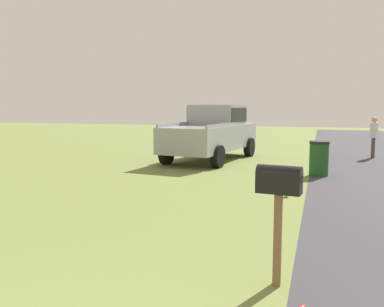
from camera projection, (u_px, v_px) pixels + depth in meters
The scene contains 5 objects.
mailbox at pixel (279, 190), 4.66m from camera, with size 0.27×0.52×1.40m.
pickup_truck at pixel (213, 131), 15.76m from camera, with size 5.44×2.78×2.09m.
trash_bin at pixel (319, 158), 12.14m from camera, with size 0.58×0.58×1.03m.
pedestrian at pixel (374, 134), 16.19m from camera, with size 0.49×0.30×1.62m.
litter_bag_midfield_a at pixel (287, 194), 9.35m from camera, with size 0.14×0.14×0.14m, color silver.
Camera 1 is at (-1.01, -1.83, 2.07)m, focal length 38.65 mm.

